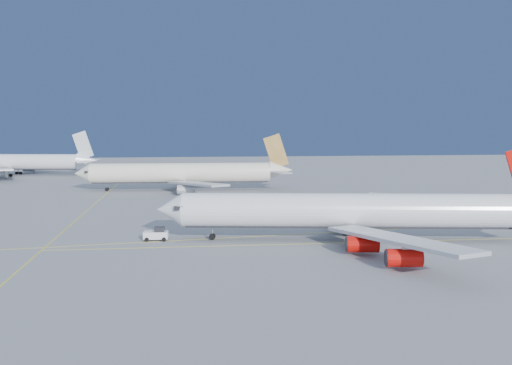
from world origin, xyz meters
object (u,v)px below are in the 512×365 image
(airliner_virgin, at_px, (355,211))
(pushback_tug, at_px, (157,234))
(airliner_etihad, at_px, (186,173))
(airliner_third, at_px, (14,162))

(airliner_virgin, xyz_separation_m, pushback_tug, (-36.30, 4.46, -4.27))
(airliner_etihad, distance_m, pushback_tug, 78.74)
(airliner_virgin, relative_size, pushback_tug, 15.97)
(airliner_etihad, xyz_separation_m, airliner_third, (-69.97, 59.56, 0.04))
(airliner_etihad, height_order, pushback_tug, airliner_etihad)
(airliner_virgin, bearing_deg, pushback_tug, -178.60)
(airliner_etihad, xyz_separation_m, pushback_tug, (-5.09, -78.46, -4.38))
(airliner_third, height_order, pushback_tug, airliner_third)
(airliner_third, distance_m, pushback_tug, 152.57)
(airliner_third, bearing_deg, pushback_tug, -56.93)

